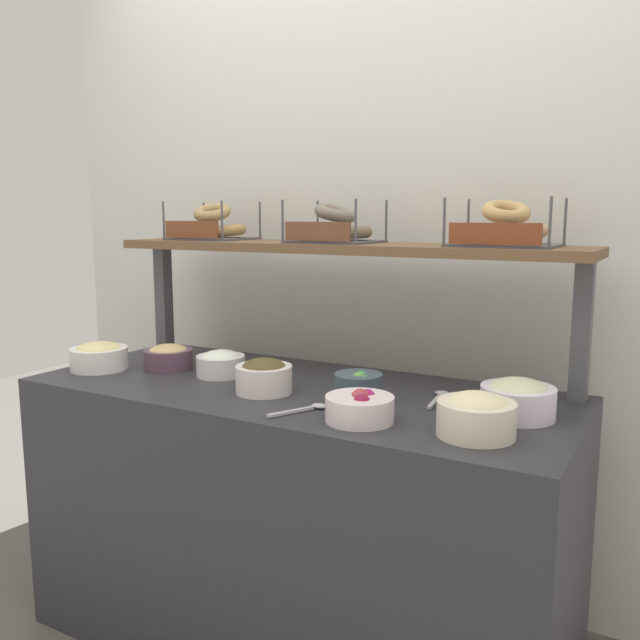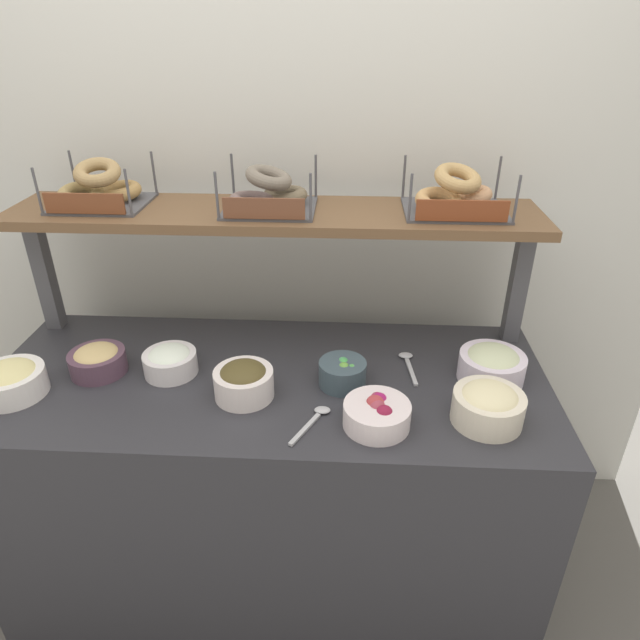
% 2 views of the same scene
% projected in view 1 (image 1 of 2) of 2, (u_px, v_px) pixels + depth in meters
% --- Properties ---
extents(ground_plane, '(8.00, 8.00, 0.00)m').
position_uv_depth(ground_plane, '(297.00, 640.00, 2.16)').
color(ground_plane, '#595651').
extents(back_wall, '(2.87, 0.06, 2.40)m').
position_uv_depth(back_wall, '(373.00, 262.00, 2.44)').
color(back_wall, silver).
rests_on(back_wall, ground_plane).
extents(deli_counter, '(1.67, 0.70, 0.85)m').
position_uv_depth(deli_counter, '(296.00, 518.00, 2.09)').
color(deli_counter, '#2D2D33').
rests_on(deli_counter, ground_plane).
extents(shelf_riser_left, '(0.05, 0.05, 0.40)m').
position_uv_depth(shelf_riser_left, '(164.00, 298.00, 2.60)').
color(shelf_riser_left, '#4C4C51').
rests_on(shelf_riser_left, deli_counter).
extents(shelf_riser_right, '(0.05, 0.05, 0.40)m').
position_uv_depth(shelf_riser_right, '(582.00, 331.00, 1.85)').
color(shelf_riser_right, '#4C4C51').
rests_on(shelf_riser_right, deli_counter).
extents(upper_shelf, '(1.63, 0.32, 0.03)m').
position_uv_depth(upper_shelf, '(338.00, 247.00, 2.19)').
color(upper_shelf, brown).
rests_on(upper_shelf, shelf_riser_left).
extents(bowl_potato_salad, '(0.19, 0.19, 0.11)m').
position_uv_depth(bowl_potato_salad, '(476.00, 415.00, 1.57)').
color(bowl_potato_salad, '#EDE2C8').
rests_on(bowl_potato_salad, deli_counter).
extents(bowl_chocolate_spread, '(0.17, 0.17, 0.10)m').
position_uv_depth(bowl_chocolate_spread, '(264.00, 376.00, 1.96)').
color(bowl_chocolate_spread, white).
rests_on(bowl_chocolate_spread, deli_counter).
extents(bowl_hummus, '(0.17, 0.17, 0.08)m').
position_uv_depth(bowl_hummus, '(168.00, 357.00, 2.26)').
color(bowl_hummus, '#593D4E').
rests_on(bowl_hummus, deli_counter).
extents(bowl_egg_salad, '(0.19, 0.19, 0.09)m').
position_uv_depth(bowl_egg_salad, '(99.00, 356.00, 2.25)').
color(bowl_egg_salad, white).
rests_on(bowl_egg_salad, deli_counter).
extents(bowl_scallion_spread, '(0.19, 0.19, 0.10)m').
position_uv_depth(bowl_scallion_spread, '(518.00, 398.00, 1.72)').
color(bowl_scallion_spread, white).
rests_on(bowl_scallion_spread, deli_counter).
extents(bowl_beet_salad, '(0.18, 0.18, 0.08)m').
position_uv_depth(bowl_beet_salad, '(360.00, 407.00, 1.69)').
color(bowl_beet_salad, white).
rests_on(bowl_beet_salad, deli_counter).
extents(bowl_veggie_mix, '(0.14, 0.14, 0.08)m').
position_uv_depth(bowl_veggie_mix, '(358.00, 386.00, 1.89)').
color(bowl_veggie_mix, '#3C4E57').
rests_on(bowl_veggie_mix, deli_counter).
extents(bowl_cream_cheese, '(0.16, 0.16, 0.08)m').
position_uv_depth(bowl_cream_cheese, '(221.00, 363.00, 2.16)').
color(bowl_cream_cheese, white).
rests_on(bowl_cream_cheese, deli_counter).
extents(serving_spoon_near_plate, '(0.10, 0.16, 0.01)m').
position_uv_depth(serving_spoon_near_plate, '(307.00, 408.00, 1.78)').
color(serving_spoon_near_plate, '#B7B7BC').
rests_on(serving_spoon_near_plate, deli_counter).
extents(serving_spoon_by_edge, '(0.05, 0.18, 0.01)m').
position_uv_depth(serving_spoon_by_edge, '(439.00, 397.00, 1.89)').
color(serving_spoon_by_edge, '#B7B7BC').
rests_on(serving_spoon_by_edge, deli_counter).
extents(bagel_basket_everything, '(0.28, 0.26, 0.14)m').
position_uv_depth(bagel_basket_everything, '(212.00, 227.00, 2.45)').
color(bagel_basket_everything, '#4C4C51').
rests_on(bagel_basket_everything, upper_shelf).
extents(bagel_basket_poppy, '(0.29, 0.25, 0.14)m').
position_uv_depth(bagel_basket_poppy, '(334.00, 229.00, 2.18)').
color(bagel_basket_poppy, '#4C4C51').
rests_on(bagel_basket_poppy, upper_shelf).
extents(bagel_basket_sesame, '(0.30, 0.24, 0.14)m').
position_uv_depth(bagel_basket_sesame, '(504.00, 230.00, 1.92)').
color(bagel_basket_sesame, '#4C4C51').
rests_on(bagel_basket_sesame, upper_shelf).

